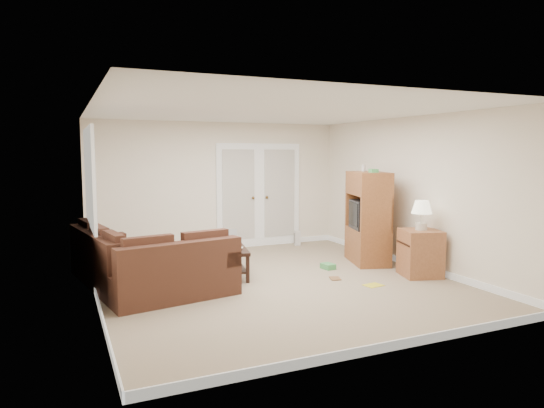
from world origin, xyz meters
name	(u,v)px	position (x,y,z in m)	size (l,w,h in m)	color
floor	(275,282)	(0.00, 0.00, 0.00)	(5.50, 5.50, 0.00)	gray
ceiling	(276,111)	(0.00, 0.00, 2.50)	(5.00, 5.50, 0.02)	silver
wall_left	(93,205)	(-2.50, 0.00, 1.25)	(0.02, 5.50, 2.50)	white
wall_right	(413,192)	(2.50, 0.00, 1.25)	(0.02, 5.50, 2.50)	white
wall_back	(218,186)	(0.00, 2.75, 1.25)	(5.00, 0.02, 2.50)	white
wall_front	(396,223)	(0.00, -2.75, 1.25)	(5.00, 0.02, 2.50)	white
baseboards	(275,279)	(0.00, 0.00, 0.05)	(5.00, 5.50, 0.10)	silver
french_doors	(259,196)	(0.85, 2.71, 1.04)	(1.80, 0.05, 2.13)	silver
window_left	(90,178)	(-2.46, 1.00, 1.55)	(0.05, 1.92, 1.42)	silver
sectional_sofa	(139,268)	(-1.90, 0.41, 0.31)	(2.11, 2.64, 0.78)	#49281C
coffee_table	(227,260)	(-0.52, 0.68, 0.25)	(0.75, 1.19, 0.75)	black
tv_armoire	(368,217)	(1.99, 0.54, 0.80)	(0.81, 1.10, 1.70)	brown
side_cabinet	(420,249)	(2.20, -0.57, 0.42)	(0.69, 0.69, 1.18)	#985C38
space_heater	(297,238)	(1.59, 2.45, 0.15)	(0.12, 0.10, 0.30)	silver
floor_magazine	(373,285)	(1.22, -0.74, 0.00)	(0.27, 0.21, 0.01)	gold
floor_greenbox	(328,266)	(1.13, 0.39, 0.04)	(0.17, 0.22, 0.09)	#459953
floor_book	(330,279)	(0.83, -0.18, 0.01)	(0.15, 0.21, 0.02)	brown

